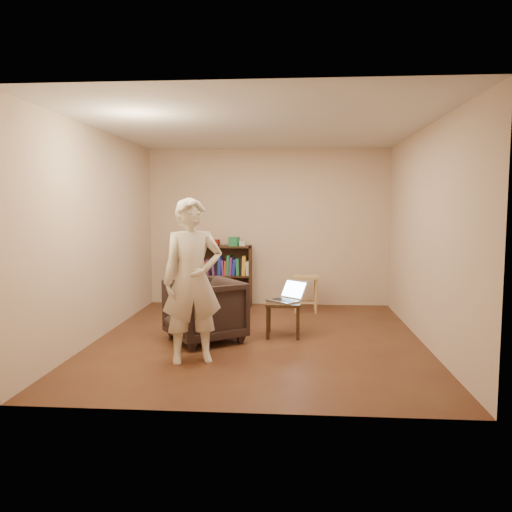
# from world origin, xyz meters

# --- Properties ---
(floor) EXTENTS (4.50, 4.50, 0.00)m
(floor) POSITION_xyz_m (0.00, 0.00, 0.00)
(floor) COLOR #472217
(floor) RESTS_ON ground
(ceiling) EXTENTS (4.50, 4.50, 0.00)m
(ceiling) POSITION_xyz_m (0.00, 0.00, 2.60)
(ceiling) COLOR silver
(ceiling) RESTS_ON wall_back
(wall_back) EXTENTS (4.00, 0.00, 4.00)m
(wall_back) POSITION_xyz_m (0.00, 2.25, 1.30)
(wall_back) COLOR beige
(wall_back) RESTS_ON floor
(wall_left) EXTENTS (0.00, 4.50, 4.50)m
(wall_left) POSITION_xyz_m (-2.00, 0.00, 1.30)
(wall_left) COLOR beige
(wall_left) RESTS_ON floor
(wall_right) EXTENTS (0.00, 4.50, 4.50)m
(wall_right) POSITION_xyz_m (2.00, 0.00, 1.30)
(wall_right) COLOR beige
(wall_right) RESTS_ON floor
(bookshelf) EXTENTS (1.20, 0.30, 1.00)m
(bookshelf) POSITION_xyz_m (-0.87, 2.09, 0.44)
(bookshelf) COLOR black
(bookshelf) RESTS_ON floor
(box_yellow) EXTENTS (0.21, 0.17, 0.16)m
(box_yellow) POSITION_xyz_m (-1.23, 2.06, 1.08)
(box_yellow) COLOR gold
(box_yellow) RESTS_ON bookshelf
(red_cloth) EXTENTS (0.30, 0.23, 0.10)m
(red_cloth) POSITION_xyz_m (-0.96, 2.10, 1.05)
(red_cloth) COLOR maroon
(red_cloth) RESTS_ON bookshelf
(box_green) EXTENTS (0.18, 0.18, 0.15)m
(box_green) POSITION_xyz_m (-0.55, 2.05, 1.07)
(box_green) COLOR #227F4D
(box_green) RESTS_ON bookshelf
(box_white) EXTENTS (0.09, 0.09, 0.08)m
(box_white) POSITION_xyz_m (-0.41, 2.07, 1.04)
(box_white) COLOR silver
(box_white) RESTS_ON bookshelf
(stool) EXTENTS (0.39, 0.39, 0.57)m
(stool) POSITION_xyz_m (0.62, 1.70, 0.46)
(stool) COLOR tan
(stool) RESTS_ON floor
(armchair) EXTENTS (1.15, 1.14, 0.76)m
(armchair) POSITION_xyz_m (-0.66, -0.14, 0.38)
(armchair) COLOR #2C201D
(armchair) RESTS_ON floor
(side_table) EXTENTS (0.43, 0.43, 0.44)m
(side_table) POSITION_xyz_m (0.30, 0.17, 0.37)
(side_table) COLOR black
(side_table) RESTS_ON floor
(laptop) EXTENTS (0.54, 0.55, 0.25)m
(laptop) POSITION_xyz_m (0.35, 0.24, 0.50)
(laptop) COLOR #ACACB1
(laptop) RESTS_ON side_table
(person) EXTENTS (0.74, 0.60, 1.74)m
(person) POSITION_xyz_m (-0.63, -0.95, 0.87)
(person) COLOR beige
(person) RESTS_ON floor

